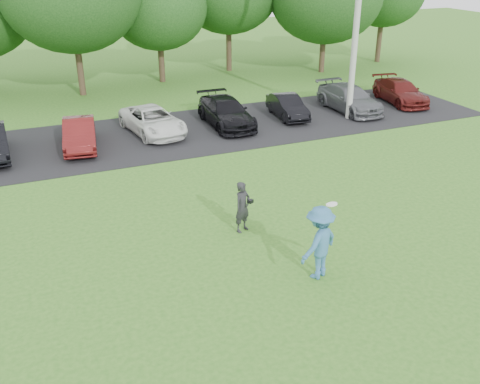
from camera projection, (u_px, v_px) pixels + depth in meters
name	position (u px, v px, depth m)	size (l,w,h in m)	color
ground	(296.00, 297.00, 12.82)	(100.00, 100.00, 0.00)	#2E621C
parking_lot	(157.00, 135.00, 23.69)	(32.00, 6.50, 0.03)	black
utility_pole	(358.00, 10.00, 23.92)	(0.28, 0.28, 10.06)	#A8A9A3
frisbee_player	(319.00, 243.00, 13.26)	(1.45, 1.18, 2.20)	#336791
camera_bystander	(243.00, 207.00, 15.51)	(0.67, 0.58, 1.55)	black
parked_cars	(154.00, 122.00, 23.49)	(29.06, 4.82, 1.26)	black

